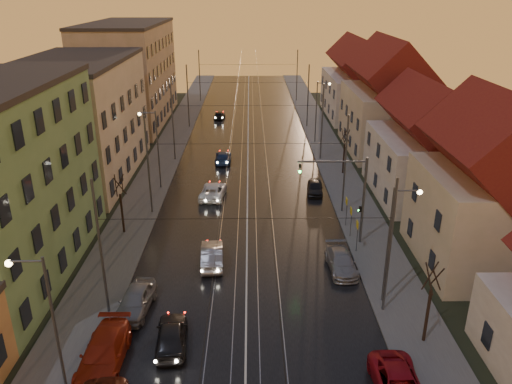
{
  "coord_description": "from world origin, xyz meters",
  "views": [
    {
      "loc": [
        0.31,
        -17.14,
        18.87
      ],
      "look_at": [
        0.75,
        20.86,
        3.3
      ],
      "focal_mm": 35.0,
      "sensor_mm": 36.0,
      "label": 1
    }
  ],
  "objects_px": {
    "street_lamp_1": "(394,235)",
    "parked_right_1": "(341,261)",
    "street_lamp_0": "(47,316)",
    "driving_car_1": "(212,255)",
    "driving_car_3": "(223,157)",
    "street_lamp_2": "(154,142)",
    "traffic_light_mast": "(351,190)",
    "driving_car_2": "(213,191)",
    "driving_car_4": "(219,115)",
    "parked_right_2": "(315,188)",
    "driving_car_0": "(172,335)",
    "parked_left_2": "(104,353)",
    "street_lamp_3": "(319,106)",
    "parked_left_3": "(136,300)"
  },
  "relations": [
    {
      "from": "street_lamp_0",
      "to": "driving_car_2",
      "type": "xyz_separation_m",
      "value": [
        5.78,
        25.59,
        -4.22
      ]
    },
    {
      "from": "street_lamp_2",
      "to": "driving_car_3",
      "type": "xyz_separation_m",
      "value": [
        6.22,
        8.2,
        -4.25
      ]
    },
    {
      "from": "driving_car_2",
      "to": "driving_car_3",
      "type": "distance_m",
      "value": 10.62
    },
    {
      "from": "street_lamp_1",
      "to": "street_lamp_0",
      "type": "bearing_deg",
      "value": -156.28
    },
    {
      "from": "street_lamp_0",
      "to": "driving_car_0",
      "type": "height_order",
      "value": "street_lamp_0"
    },
    {
      "from": "street_lamp_1",
      "to": "street_lamp_3",
      "type": "xyz_separation_m",
      "value": [
        0.0,
        36.0,
        0.0
      ]
    },
    {
      "from": "parked_left_2",
      "to": "driving_car_1",
      "type": "bearing_deg",
      "value": 64.99
    },
    {
      "from": "traffic_light_mast",
      "to": "driving_car_1",
      "type": "height_order",
      "value": "traffic_light_mast"
    },
    {
      "from": "driving_car_0",
      "to": "parked_right_1",
      "type": "xyz_separation_m",
      "value": [
        11.0,
        8.17,
        -0.07
      ]
    },
    {
      "from": "parked_right_2",
      "to": "driving_car_1",
      "type": "bearing_deg",
      "value": -118.72
    },
    {
      "from": "street_lamp_1",
      "to": "parked_right_1",
      "type": "distance_m",
      "value": 6.28
    },
    {
      "from": "street_lamp_0",
      "to": "driving_car_3",
      "type": "distance_m",
      "value": 36.98
    },
    {
      "from": "street_lamp_0",
      "to": "parked_right_2",
      "type": "bearing_deg",
      "value": 59.22
    },
    {
      "from": "street_lamp_3",
      "to": "street_lamp_2",
      "type": "bearing_deg",
      "value": -138.69
    },
    {
      "from": "driving_car_3",
      "to": "driving_car_4",
      "type": "bearing_deg",
      "value": -85.84
    },
    {
      "from": "parked_left_3",
      "to": "parked_right_2",
      "type": "relative_size",
      "value": 1.2
    },
    {
      "from": "parked_right_1",
      "to": "parked_right_2",
      "type": "bearing_deg",
      "value": 88.04
    },
    {
      "from": "driving_car_0",
      "to": "parked_right_1",
      "type": "distance_m",
      "value": 13.7
    },
    {
      "from": "street_lamp_1",
      "to": "driving_car_1",
      "type": "distance_m",
      "value": 13.34
    },
    {
      "from": "driving_car_3",
      "to": "driving_car_1",
      "type": "bearing_deg",
      "value": 90.58
    },
    {
      "from": "driving_car_0",
      "to": "driving_car_4",
      "type": "distance_m",
      "value": 53.01
    },
    {
      "from": "driving_car_0",
      "to": "driving_car_1",
      "type": "distance_m",
      "value": 9.26
    },
    {
      "from": "driving_car_4",
      "to": "driving_car_2",
      "type": "bearing_deg",
      "value": 97.7
    },
    {
      "from": "street_lamp_0",
      "to": "driving_car_1",
      "type": "distance_m",
      "value": 15.12
    },
    {
      "from": "driving_car_2",
      "to": "driving_car_4",
      "type": "relative_size",
      "value": 1.32
    },
    {
      "from": "street_lamp_2",
      "to": "traffic_light_mast",
      "type": "bearing_deg",
      "value": -35.07
    },
    {
      "from": "driving_car_0",
      "to": "parked_left_2",
      "type": "relative_size",
      "value": 0.8
    },
    {
      "from": "street_lamp_1",
      "to": "traffic_light_mast",
      "type": "bearing_deg",
      "value": 97.91
    },
    {
      "from": "driving_car_0",
      "to": "parked_left_2",
      "type": "distance_m",
      "value": 3.72
    },
    {
      "from": "parked_right_1",
      "to": "parked_right_2",
      "type": "distance_m",
      "value": 14.43
    },
    {
      "from": "driving_car_3",
      "to": "driving_car_4",
      "type": "distance_m",
      "value": 20.75
    },
    {
      "from": "driving_car_1",
      "to": "driving_car_3",
      "type": "relative_size",
      "value": 1.02
    },
    {
      "from": "street_lamp_3",
      "to": "driving_car_0",
      "type": "height_order",
      "value": "street_lamp_3"
    },
    {
      "from": "parked_left_2",
      "to": "parked_right_2",
      "type": "distance_m",
      "value": 28.01
    },
    {
      "from": "driving_car_2",
      "to": "parked_left_3",
      "type": "distance_m",
      "value": 18.69
    },
    {
      "from": "traffic_light_mast",
      "to": "driving_car_3",
      "type": "relative_size",
      "value": 1.64
    },
    {
      "from": "street_lamp_3",
      "to": "driving_car_4",
      "type": "height_order",
      "value": "street_lamp_3"
    },
    {
      "from": "driving_car_4",
      "to": "parked_left_3",
      "type": "relative_size",
      "value": 0.81
    },
    {
      "from": "street_lamp_2",
      "to": "traffic_light_mast",
      "type": "relative_size",
      "value": 1.11
    },
    {
      "from": "street_lamp_0",
      "to": "driving_car_4",
      "type": "xyz_separation_m",
      "value": [
        4.63,
        56.88,
        -4.27
      ]
    },
    {
      "from": "parked_right_1",
      "to": "parked_right_2",
      "type": "relative_size",
      "value": 1.22
    },
    {
      "from": "street_lamp_1",
      "to": "driving_car_0",
      "type": "height_order",
      "value": "street_lamp_1"
    },
    {
      "from": "street_lamp_3",
      "to": "driving_car_4",
      "type": "distance_m",
      "value": 19.2
    },
    {
      "from": "driving_car_2",
      "to": "parked_right_1",
      "type": "bearing_deg",
      "value": 132.34
    },
    {
      "from": "driving_car_3",
      "to": "parked_left_2",
      "type": "xyz_separation_m",
      "value": [
        -4.72,
        -33.83,
        0.14
      ]
    },
    {
      "from": "street_lamp_3",
      "to": "driving_car_3",
      "type": "distance_m",
      "value": 14.92
    },
    {
      "from": "street_lamp_1",
      "to": "street_lamp_2",
      "type": "distance_m",
      "value": 27.05
    },
    {
      "from": "street_lamp_3",
      "to": "driving_car_4",
      "type": "bearing_deg",
      "value": 136.5
    },
    {
      "from": "street_lamp_2",
      "to": "driving_car_3",
      "type": "height_order",
      "value": "street_lamp_2"
    },
    {
      "from": "driving_car_1",
      "to": "parked_right_2",
      "type": "xyz_separation_m",
      "value": [
        9.22,
        13.49,
        -0.1
      ]
    }
  ]
}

